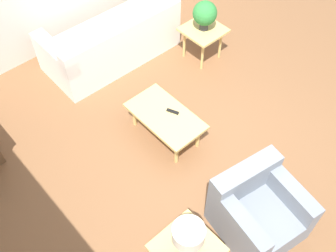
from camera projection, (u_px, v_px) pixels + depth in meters
name	position (u px, v px, depth m)	size (l,w,h in m)	color
ground_plane	(205.00, 147.00, 5.06)	(14.00, 14.00, 0.00)	brown
sofa	(112.00, 42.00, 5.91)	(0.99, 2.01, 0.79)	white
armchair	(257.00, 210.00, 4.15)	(0.94, 0.93, 0.79)	slate
coffee_table	(165.00, 118.00, 4.92)	(1.00, 0.56, 0.39)	tan
side_table_plant	(203.00, 33.00, 5.81)	(0.57, 0.57, 0.52)	tan
side_table_lamp	(187.00, 251.00, 3.74)	(0.57, 0.57, 0.52)	tan
potted_plant	(205.00, 14.00, 5.54)	(0.35, 0.35, 0.45)	#333338
table_lamp	(188.00, 236.00, 3.47)	(0.30, 0.30, 0.39)	#997F4C
remote_control	(173.00, 111.00, 4.90)	(0.16, 0.10, 0.02)	black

